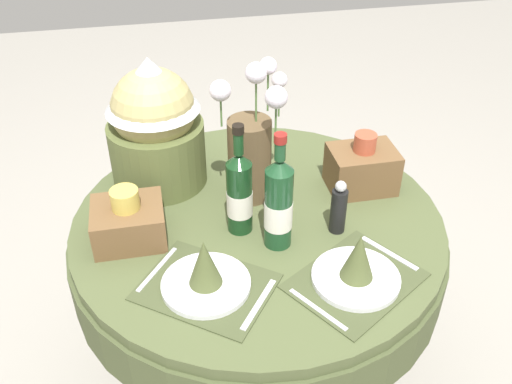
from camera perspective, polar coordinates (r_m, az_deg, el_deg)
The scene contains 11 objects.
ground at distance 2.33m, azimuth 0.15°, elevation -17.25°, with size 8.00×8.00×0.00m, color #9E998E.
dining_table at distance 1.87m, azimuth 0.18°, elevation -5.81°, with size 1.17×1.17×0.75m.
place_setting_left at distance 1.54m, azimuth -5.03°, elevation -8.16°, with size 0.43×0.41×0.16m.
place_setting_right at distance 1.57m, azimuth 9.97°, elevation -7.45°, with size 0.43×0.40×0.16m.
flower_vase at distance 1.79m, azimuth -0.54°, elevation 4.43°, with size 0.23×0.21×0.46m.
wine_bottle_left at distance 1.67m, azimuth -1.65°, elevation -0.04°, with size 0.08×0.08×0.36m.
wine_bottle_right at distance 1.61m, azimuth 2.25°, elevation -1.14°, with size 0.08×0.08×0.37m.
pepper_mill at distance 1.71m, azimuth 8.17°, elevation -1.63°, with size 0.05×0.05×0.18m.
gift_tub_back_left at distance 1.87m, azimuth -10.04°, elevation 7.06°, with size 0.31×0.31×0.44m.
woven_basket_side_left at distance 1.72m, azimuth -12.51°, elevation -2.83°, with size 0.21×0.18×0.17m.
woven_basket_side_right at distance 1.91m, azimuth 10.44°, elevation 2.39°, with size 0.21×0.16×0.20m.
Camera 1 is at (-0.28, -1.37, 1.86)m, focal length 40.42 mm.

